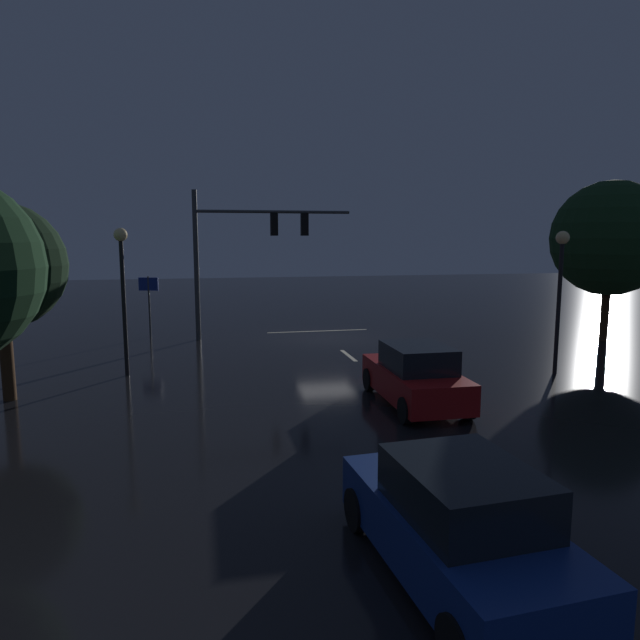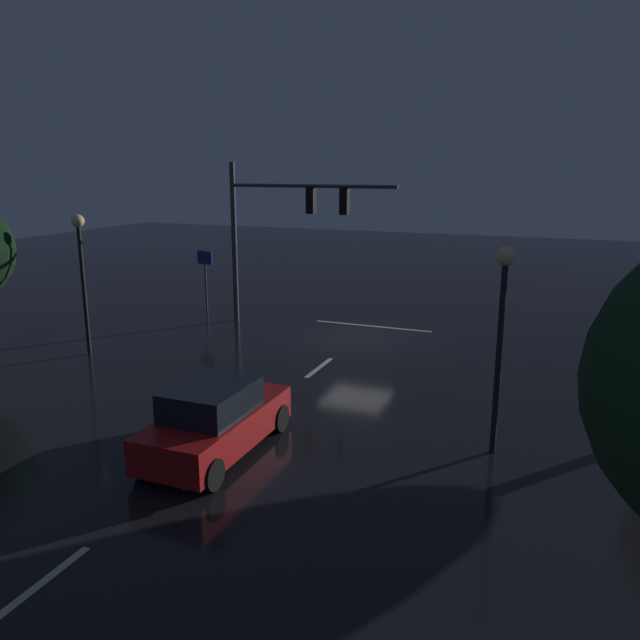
# 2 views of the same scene
# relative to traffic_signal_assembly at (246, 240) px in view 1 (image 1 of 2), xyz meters

# --- Properties ---
(ground_plane) EXTENTS (80.00, 80.00, 0.00)m
(ground_plane) POSITION_rel_traffic_signal_assembly_xyz_m (-3.53, 0.81, -4.47)
(ground_plane) COLOR black
(traffic_signal_assembly) EXTENTS (7.12, 0.47, 6.66)m
(traffic_signal_assembly) POSITION_rel_traffic_signal_assembly_xyz_m (0.00, 0.00, 0.00)
(traffic_signal_assembly) COLOR #383A3D
(traffic_signal_assembly) RESTS_ON ground_plane
(lane_dash_far) EXTENTS (0.16, 2.20, 0.01)m
(lane_dash_far) POSITION_rel_traffic_signal_assembly_xyz_m (-3.53, 4.81, -4.47)
(lane_dash_far) COLOR beige
(lane_dash_far) RESTS_ON ground_plane
(lane_dash_mid) EXTENTS (0.16, 2.20, 0.01)m
(lane_dash_mid) POSITION_rel_traffic_signal_assembly_xyz_m (-3.53, 10.81, -4.47)
(lane_dash_mid) COLOR beige
(lane_dash_mid) RESTS_ON ground_plane
(lane_dash_near) EXTENTS (0.16, 2.20, 0.01)m
(lane_dash_near) POSITION_rel_traffic_signal_assembly_xyz_m (-3.53, 16.81, -4.47)
(lane_dash_near) COLOR beige
(lane_dash_near) RESTS_ON ground_plane
(stop_bar) EXTENTS (5.00, 0.16, 0.01)m
(stop_bar) POSITION_rel_traffic_signal_assembly_xyz_m (-3.53, -1.19, -4.47)
(stop_bar) COLOR beige
(stop_bar) RESTS_ON ground_plane
(car_approaching) EXTENTS (1.92, 4.38, 1.70)m
(car_approaching) POSITION_rel_traffic_signal_assembly_xyz_m (-3.67, 11.56, -3.67)
(car_approaching) COLOR maroon
(car_approaching) RESTS_ON ground_plane
(car_distant) EXTENTS (2.17, 4.47, 1.70)m
(car_distant) POSITION_rel_traffic_signal_assembly_xyz_m (-1.18, 19.51, -3.67)
(car_distant) COLOR navy
(car_distant) RESTS_ON ground_plane
(street_lamp_left_kerb) EXTENTS (0.44, 0.44, 4.82)m
(street_lamp_left_kerb) POSITION_rel_traffic_signal_assembly_xyz_m (-9.64, 9.17, -1.08)
(street_lamp_left_kerb) COLOR black
(street_lamp_left_kerb) RESTS_ON ground_plane
(street_lamp_right_kerb) EXTENTS (0.44, 0.44, 4.92)m
(street_lamp_right_kerb) POSITION_rel_traffic_signal_assembly_xyz_m (4.59, 6.42, -1.02)
(street_lamp_right_kerb) COLOR black
(street_lamp_right_kerb) RESTS_ON ground_plane
(route_sign) EXTENTS (0.89, 0.28, 2.83)m
(route_sign) POSITION_rel_traffic_signal_assembly_xyz_m (4.42, -1.11, -2.44)
(route_sign) COLOR #383A3D
(route_sign) RESTS_ON ground_plane
(tree_right_near) EXTENTS (3.57, 3.57, 5.63)m
(tree_right_near) POSITION_rel_traffic_signal_assembly_xyz_m (7.54, 8.78, -0.65)
(tree_right_near) COLOR #382314
(tree_right_near) RESTS_ON ground_plane
(tree_left_far) EXTENTS (5.03, 5.03, 7.07)m
(tree_left_far) POSITION_rel_traffic_signal_assembly_xyz_m (-15.58, 3.96, 0.08)
(tree_left_far) COLOR #382314
(tree_left_far) RESTS_ON ground_plane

